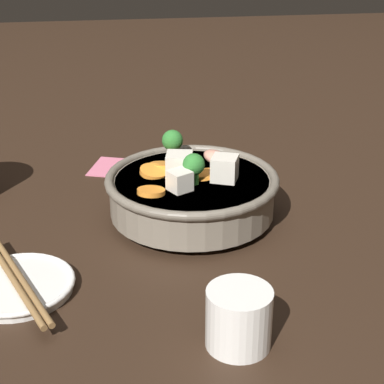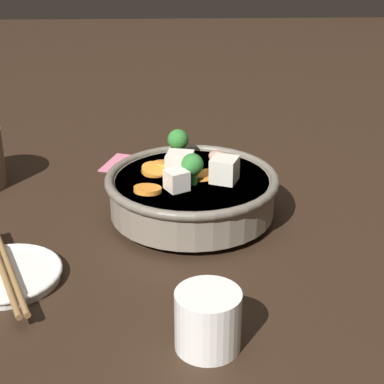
# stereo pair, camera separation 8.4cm
# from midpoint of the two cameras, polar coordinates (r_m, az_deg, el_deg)

# --- Properties ---
(ground_plane) EXTENTS (3.00, 3.00, 0.00)m
(ground_plane) POSITION_cam_midpoint_polar(r_m,az_deg,el_deg) (0.85, -2.81, -2.40)
(ground_plane) COLOR black
(stirfry_bowl) EXTENTS (0.23, 0.23, 0.10)m
(stirfry_bowl) POSITION_cam_midpoint_polar(r_m,az_deg,el_deg) (0.84, -2.87, 0.09)
(stirfry_bowl) COLOR slate
(stirfry_bowl) RESTS_ON ground_plane
(side_saucer) EXTENTS (0.12, 0.12, 0.01)m
(side_saucer) POSITION_cam_midpoint_polar(r_m,az_deg,el_deg) (0.74, -18.44, -8.00)
(side_saucer) COLOR white
(side_saucer) RESTS_ON ground_plane
(tea_cup) EXTENTS (0.06, 0.06, 0.06)m
(tea_cup) POSITION_cam_midpoint_polar(r_m,az_deg,el_deg) (0.61, 0.22, -11.23)
(tea_cup) COLOR white
(tea_cup) RESTS_ON ground_plane
(napkin) EXTENTS (0.13, 0.11, 0.00)m
(napkin) POSITION_cam_midpoint_polar(r_m,az_deg,el_deg) (1.02, -8.17, 2.08)
(napkin) COLOR #D16B84
(napkin) RESTS_ON ground_plane
(chopsticks_pair) EXTENTS (0.09, 0.19, 0.01)m
(chopsticks_pair) POSITION_cam_midpoint_polar(r_m,az_deg,el_deg) (0.73, -18.54, -7.37)
(chopsticks_pair) COLOR olive
(chopsticks_pair) RESTS_ON side_saucer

